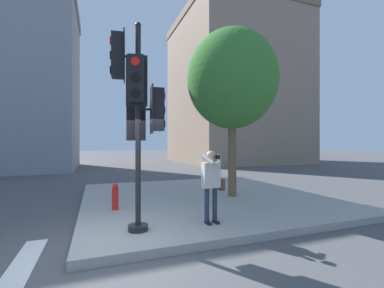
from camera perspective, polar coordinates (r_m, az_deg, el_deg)
ground_plane at (r=5.25m, az=-19.70°, el=-22.17°), size 160.00×160.00×0.00m
sidewalk_corner at (r=9.29m, az=2.60°, el=-11.80°), size 8.00×8.00×0.17m
traffic_signal_pole at (r=5.54m, az=-12.10°, el=8.84°), size 1.14×1.13×4.36m
person_photographer at (r=5.95m, az=4.40°, el=-7.95°), size 0.58×0.54×1.65m
street_tree at (r=9.33m, az=8.92°, el=13.94°), size 3.15×3.15×5.81m
fire_hydrant at (r=7.53m, az=-16.70°, el=-11.14°), size 0.17×0.23×0.72m
building_right at (r=30.32m, az=9.12°, el=11.76°), size 12.15×13.34×16.34m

